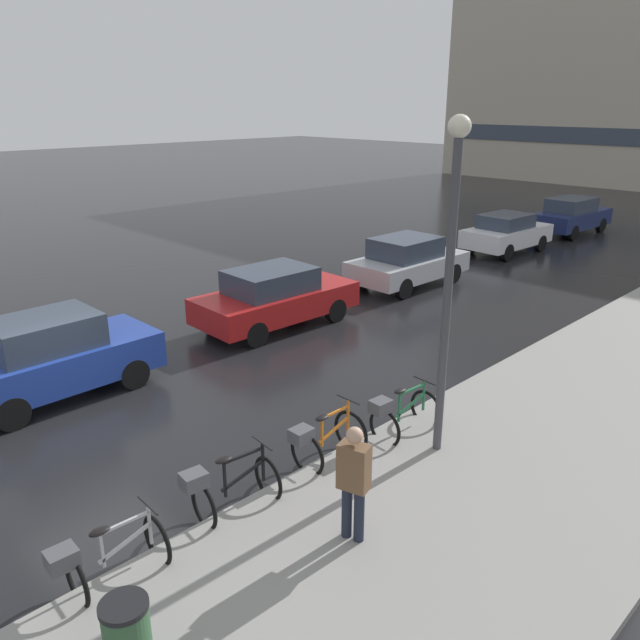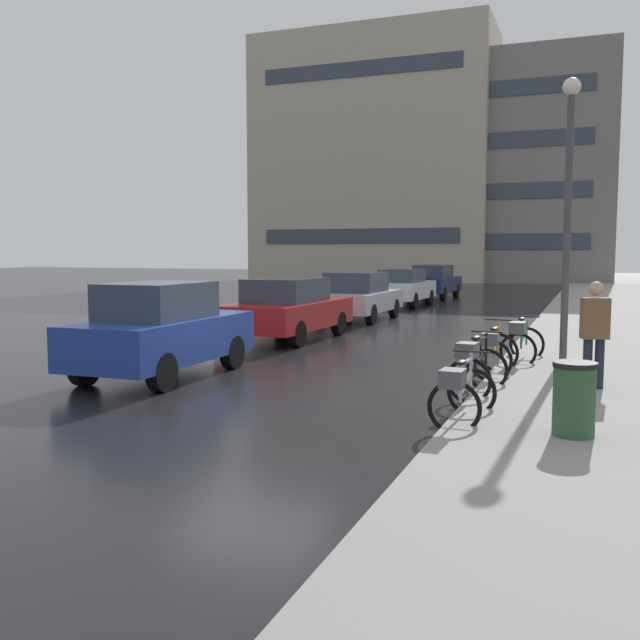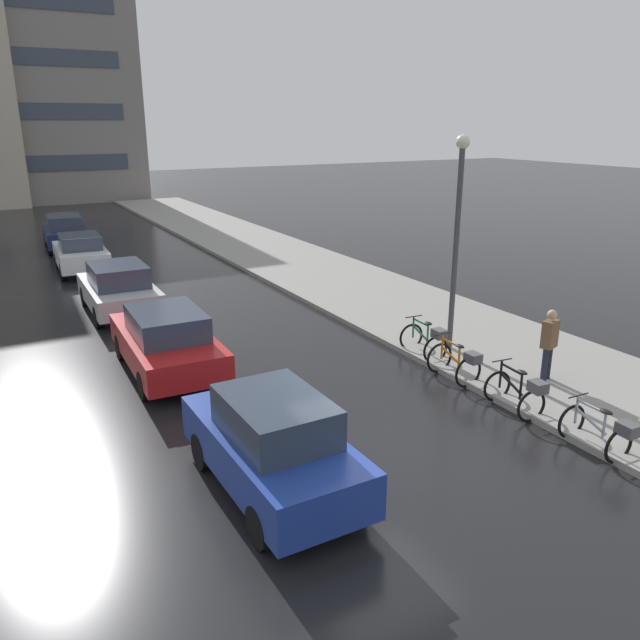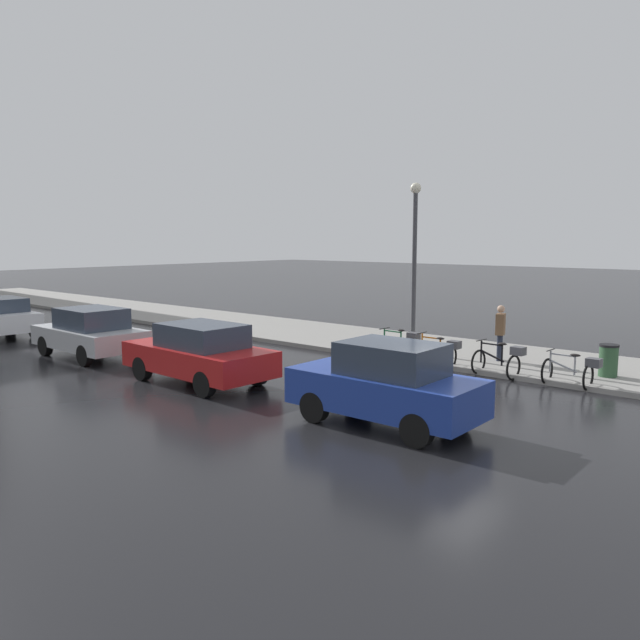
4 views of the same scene
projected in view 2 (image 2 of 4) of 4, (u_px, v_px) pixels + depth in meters
The scene contains 16 objects.
ground_plane at pixel (254, 387), 11.93m from camera, with size 140.00×140.00×0.00m, color black.
sidewalk_kerb at pixel (622, 333), 19.06m from camera, with size 4.80×60.00×0.14m, color gray.
bicycle_nearest at pixel (461, 392), 9.09m from camera, with size 0.73×1.38×0.93m.
bicycle_second at pixel (476, 367), 10.88m from camera, with size 0.82×1.44×0.99m.
bicycle_third at pixel (494, 351), 12.65m from camera, with size 0.75×1.34×1.01m.
bicycle_farthest at pixel (522, 341), 13.97m from camera, with size 0.78×1.43×0.98m.
car_blue at pixel (162, 330), 12.76m from camera, with size 1.77×3.95×1.71m.
car_red at pixel (288, 309), 18.22m from camera, with size 2.01×4.40×1.58m.
car_silver at pixel (357, 296), 23.35m from camera, with size 2.00×4.13×1.58m.
car_white at pixel (403, 287), 29.36m from camera, with size 1.97×3.93×1.52m.
car_navy at pixel (434, 281), 34.31m from camera, with size 1.96×4.26×1.60m.
pedestrian at pixel (595, 332), 10.97m from camera, with size 0.45×0.34×1.80m.
streetlamp at pixel (568, 194), 13.44m from camera, with size 0.34×0.34×5.48m.
trash_bin at pixel (574, 405), 8.19m from camera, with size 0.50×0.50×1.00m.
building_facade_main at pixel (494, 173), 53.44m from camera, with size 17.07×8.40×16.28m.
building_facade_side at pixel (374, 160), 55.44m from camera, with size 18.24×7.68×18.74m.
Camera 2 is at (5.27, -10.58, 2.26)m, focal length 40.00 mm.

